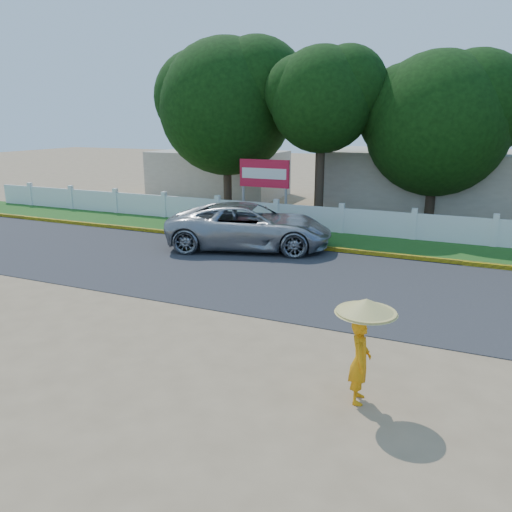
# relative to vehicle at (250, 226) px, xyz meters

# --- Properties ---
(ground) EXTENTS (120.00, 120.00, 0.00)m
(ground) POSITION_rel_vehicle_xyz_m (2.57, -7.29, -0.86)
(ground) COLOR #9E8460
(ground) RESTS_ON ground
(road) EXTENTS (60.00, 7.00, 0.02)m
(road) POSITION_rel_vehicle_xyz_m (2.57, -2.79, -0.85)
(road) COLOR #38383A
(road) RESTS_ON ground
(grass_verge) EXTENTS (60.00, 3.50, 0.03)m
(grass_verge) POSITION_rel_vehicle_xyz_m (2.57, 2.46, -0.84)
(grass_verge) COLOR #2D601E
(grass_verge) RESTS_ON ground
(curb) EXTENTS (40.00, 0.18, 0.16)m
(curb) POSITION_rel_vehicle_xyz_m (2.57, 0.76, -0.78)
(curb) COLOR yellow
(curb) RESTS_ON ground
(fence) EXTENTS (40.00, 0.10, 1.10)m
(fence) POSITION_rel_vehicle_xyz_m (2.57, 3.91, -0.31)
(fence) COLOR silver
(fence) RESTS_ON ground
(building_near) EXTENTS (10.00, 6.00, 3.20)m
(building_near) POSITION_rel_vehicle_xyz_m (5.57, 10.71, 0.74)
(building_near) COLOR #B7AD99
(building_near) RESTS_ON ground
(building_far) EXTENTS (8.00, 5.00, 2.80)m
(building_far) POSITION_rel_vehicle_xyz_m (-7.43, 11.71, 0.54)
(building_far) COLOR #B7AD99
(building_far) RESTS_ON ground
(vehicle) EXTENTS (6.73, 4.47, 1.72)m
(vehicle) POSITION_rel_vehicle_xyz_m (0.00, 0.00, 0.00)
(vehicle) COLOR #999DA0
(vehicle) RESTS_ON ground
(monk_with_parasol) EXTENTS (1.05, 1.05, 1.91)m
(monk_with_parasol) POSITION_rel_vehicle_xyz_m (6.18, -9.04, 0.39)
(monk_with_parasol) COLOR orange
(monk_with_parasol) RESTS_ON ground
(billboard) EXTENTS (2.50, 0.13, 2.95)m
(billboard) POSITION_rel_vehicle_xyz_m (-1.49, 5.00, 1.28)
(billboard) COLOR gray
(billboard) RESTS_ON ground
(tree_row) EXTENTS (29.74, 7.57, 8.96)m
(tree_row) POSITION_rel_vehicle_xyz_m (6.44, 6.93, 4.30)
(tree_row) COLOR #473828
(tree_row) RESTS_ON ground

